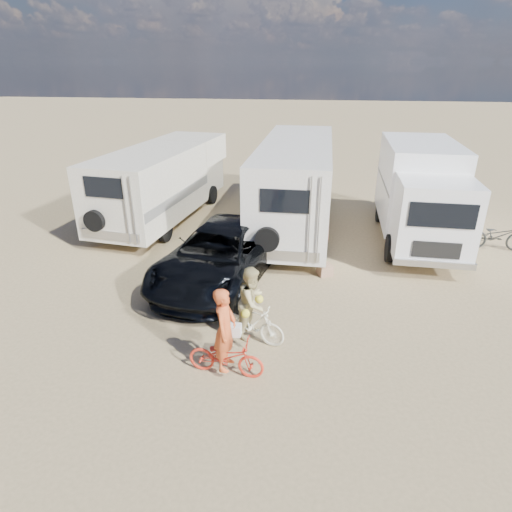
# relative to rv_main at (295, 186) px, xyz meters

# --- Properties ---
(ground) EXTENTS (140.00, 140.00, 0.00)m
(ground) POSITION_rel_rv_main_xyz_m (0.07, -7.20, -1.63)
(ground) COLOR tan
(ground) RESTS_ON ground
(rv_main) EXTENTS (2.65, 8.85, 3.25)m
(rv_main) POSITION_rel_rv_main_xyz_m (0.00, 0.00, 0.00)
(rv_main) COLOR silver
(rv_main) RESTS_ON ground
(rv_left) EXTENTS (3.50, 8.21, 2.88)m
(rv_left) POSITION_rel_rv_main_xyz_m (-5.29, 0.38, -0.19)
(rv_left) COLOR beige
(rv_left) RESTS_ON ground
(box_truck) EXTENTS (2.63, 6.57, 3.35)m
(box_truck) POSITION_rel_rv_main_xyz_m (4.38, -0.88, 0.05)
(box_truck) COLOR white
(box_truck) RESTS_ON ground
(dark_suv) EXTENTS (3.68, 6.12, 1.59)m
(dark_suv) POSITION_rel_rv_main_xyz_m (-1.86, -4.76, -0.83)
(dark_suv) COLOR black
(dark_suv) RESTS_ON ground
(bike_man) EXTENTS (1.64, 0.71, 0.84)m
(bike_man) POSITION_rel_rv_main_xyz_m (-0.85, -8.97, -1.21)
(bike_man) COLOR red
(bike_man) RESTS_ON ground
(bike_woman) EXTENTS (1.62, 0.90, 0.94)m
(bike_woman) POSITION_rel_rv_main_xyz_m (-0.49, -7.75, -1.16)
(bike_woman) COLOR silver
(bike_woman) RESTS_ON ground
(rider_man) EXTENTS (0.49, 0.69, 1.79)m
(rider_man) POSITION_rel_rv_main_xyz_m (-0.85, -8.97, -0.73)
(rider_man) COLOR #CD5125
(rider_man) RESTS_ON ground
(rider_woman) EXTENTS (0.86, 0.98, 1.69)m
(rider_woman) POSITION_rel_rv_main_xyz_m (-0.49, -7.75, -0.78)
(rider_woman) COLOR tan
(rider_woman) RESTS_ON ground
(bike_parked) EXTENTS (1.94, 0.69, 1.02)m
(bike_parked) POSITION_rel_rv_main_xyz_m (6.97, -1.29, -1.12)
(bike_parked) COLOR black
(bike_parked) RESTS_ON ground
(cooler) EXTENTS (0.55, 0.40, 0.44)m
(cooler) POSITION_rel_rv_main_xyz_m (-2.24, -4.80, -1.41)
(cooler) COLOR #1B508A
(cooler) RESTS_ON ground
(crate) EXTENTS (0.53, 0.53, 0.32)m
(crate) POSITION_rel_rv_main_xyz_m (1.18, -4.06, -1.47)
(crate) COLOR #9C745B
(crate) RESTS_ON ground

